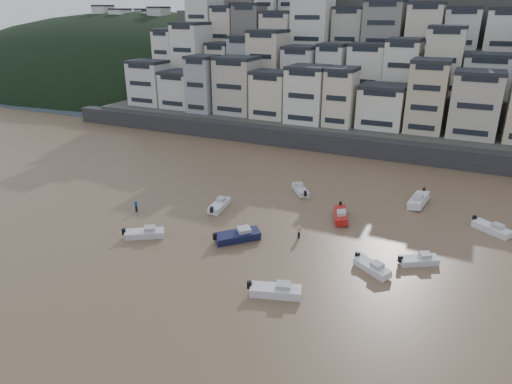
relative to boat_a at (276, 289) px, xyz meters
The scene contains 17 objects.
ground 20.06m from the boat_a, 131.11° to the right, with size 400.00×400.00×0.00m, color #816245.
sea_strip 179.02m from the boat_a, 133.48° to the left, with size 340.00×340.00×0.00m, color #475365.
harbor_wall 50.01m from the boat_a, 93.65° to the left, with size 140.00×3.00×3.50m, color #38383A.
hillside 90.58m from the boat_a, 89.01° to the left, with size 141.04×66.00×50.00m.
headland 161.48m from the boat_a, 132.06° to the left, with size 216.00×135.00×53.33m.
boat_a is the anchor object (origin of this frame).
boat_b 11.37m from the boat_a, 48.20° to the left, with size 4.81×1.58×1.31m, color white, non-canonical shape.
boat_c 12.14m from the boat_a, 135.40° to the left, with size 6.03×1.97×1.65m, color #141940, non-canonical shape.
boat_d 17.07m from the boat_a, 45.73° to the left, with size 4.64×1.52×1.26m, color silver, non-canonical shape.
boat_e 19.93m from the boat_a, 87.18° to the left, with size 5.57×1.82×1.52m, color #B41A16, non-canonical shape.
boat_f 22.21m from the boat_a, 134.09° to the left, with size 5.34×1.75×1.46m, color white, non-canonical shape.
boat_g 30.94m from the boat_a, 51.72° to the left, with size 5.20×1.70×1.42m, color white, non-canonical shape.
boat_h 27.44m from the boat_a, 105.20° to the left, with size 5.09×1.67×1.39m, color silver, non-canonical shape.
boat_i 31.15m from the boat_a, 71.84° to the left, with size 6.36×2.08×1.74m, color white, non-canonical shape.
boat_j 19.94m from the boat_a, 167.12° to the left, with size 5.16×1.69×1.41m, color silver, non-canonical shape.
person_blue 27.48m from the boat_a, 157.98° to the left, with size 0.44×0.44×1.74m, color #1743AE, non-canonical shape.
person_pink 12.66m from the boat_a, 100.15° to the left, with size 0.44×0.44×1.74m, color tan, non-canonical shape.
Camera 1 is at (27.64, -19.84, 26.05)m, focal length 32.00 mm.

